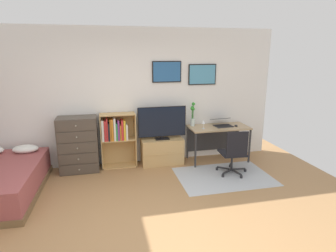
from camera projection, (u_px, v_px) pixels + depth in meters
ground_plane at (148, 228)px, 3.71m from camera, size 7.20×7.20×0.00m
wall_back_with_posters at (128, 97)px, 5.67m from camera, size 6.12×0.09×2.70m
area_rug at (224, 176)px, 5.26m from camera, size 1.70×1.20×0.01m
dresser at (78, 145)px, 5.40m from camera, size 0.72×0.46×1.06m
bookshelf at (116, 135)px, 5.58m from camera, size 0.68×0.30×1.08m
tv_stand at (162, 151)px, 5.83m from camera, size 0.84×0.41×0.53m
television at (162, 123)px, 5.66m from camera, size 0.97×0.16×0.66m
desk at (217, 132)px, 5.99m from camera, size 1.22×0.60×0.74m
office_chair at (234, 152)px, 5.23m from camera, size 0.57×0.58×0.86m
laptop at (222, 123)px, 5.95m from camera, size 0.40×0.42×0.16m
computer_mouse at (236, 126)px, 5.89m from camera, size 0.06×0.10×0.03m
bamboo_vase at (193, 115)px, 5.87m from camera, size 0.10×0.11×0.50m
wine_glass at (204, 122)px, 5.68m from camera, size 0.07×0.07×0.18m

